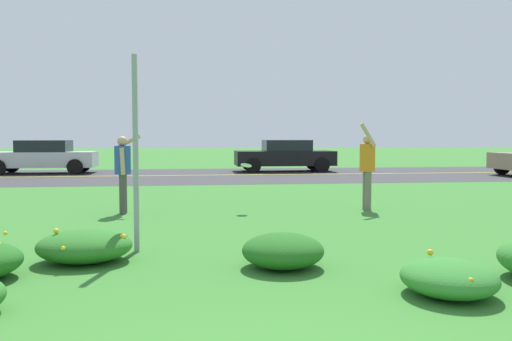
# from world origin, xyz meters

# --- Properties ---
(ground_plane) EXTENTS (120.00, 120.00, 0.00)m
(ground_plane) POSITION_xyz_m (0.00, 10.17, 0.00)
(ground_plane) COLOR #387A2D
(highway_strip) EXTENTS (120.00, 8.83, 0.01)m
(highway_strip) POSITION_xyz_m (0.00, 20.34, 0.00)
(highway_strip) COLOR #38383A
(highway_strip) RESTS_ON ground
(highway_center_stripe) EXTENTS (120.00, 0.16, 0.00)m
(highway_center_stripe) POSITION_xyz_m (0.00, 20.34, 0.01)
(highway_center_stripe) COLOR yellow
(highway_center_stripe) RESTS_ON ground
(daylily_clump_near_camera) EXTENTS (0.98, 1.06, 0.42)m
(daylily_clump_near_camera) POSITION_xyz_m (2.26, 3.08, 0.19)
(daylily_clump_near_camera) COLOR #337F2D
(daylily_clump_near_camera) RESTS_ON ground
(daylily_clump_front_right) EXTENTS (1.03, 1.04, 0.43)m
(daylily_clump_front_right) POSITION_xyz_m (0.76, 4.46, 0.22)
(daylily_clump_front_right) COLOR #23661E
(daylily_clump_front_right) RESTS_ON ground
(daylily_clump_front_center) EXTENTS (1.23, 1.08, 0.46)m
(daylily_clump_front_center) POSITION_xyz_m (-1.76, 5.09, 0.21)
(daylily_clump_front_center) COLOR #2D7526
(daylily_clump_front_center) RESTS_ON ground
(sign_post_near_path) EXTENTS (0.07, 0.10, 2.79)m
(sign_post_near_path) POSITION_xyz_m (-1.14, 5.66, 1.39)
(sign_post_near_path) COLOR #93969B
(sign_post_near_path) RESTS_ON ground
(person_thrower_blue_shirt) EXTENTS (0.54, 0.49, 1.69)m
(person_thrower_blue_shirt) POSITION_xyz_m (-1.77, 9.53, 0.99)
(person_thrower_blue_shirt) COLOR #2D4C9E
(person_thrower_blue_shirt) RESTS_ON ground
(person_catcher_orange_shirt) EXTENTS (0.42, 0.49, 1.94)m
(person_catcher_orange_shirt) POSITION_xyz_m (3.55, 9.45, 1.01)
(person_catcher_orange_shirt) COLOR orange
(person_catcher_orange_shirt) RESTS_ON ground
(frisbee_white) EXTENTS (0.25, 0.23, 0.13)m
(frisbee_white) POSITION_xyz_m (0.85, 9.53, 1.01)
(frisbee_white) COLOR white
(car_black_center_left) EXTENTS (4.50, 2.00, 1.45)m
(car_black_center_left) POSITION_xyz_m (4.05, 22.32, 0.74)
(car_black_center_left) COLOR black
(car_black_center_left) RESTS_ON ground
(car_silver_center_right) EXTENTS (4.50, 2.00, 1.45)m
(car_silver_center_right) POSITION_xyz_m (-6.65, 22.32, 0.74)
(car_silver_center_right) COLOR #B7BABF
(car_silver_center_right) RESTS_ON ground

